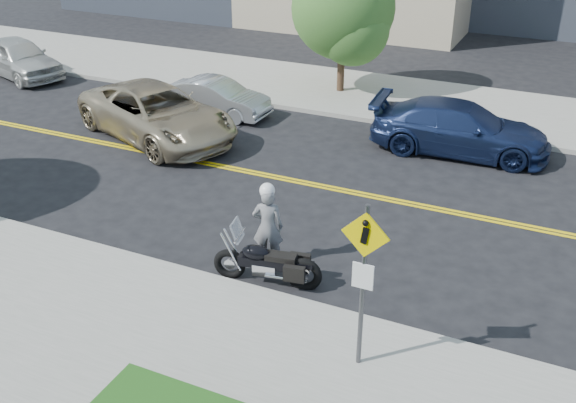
% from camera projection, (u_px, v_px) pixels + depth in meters
% --- Properties ---
extents(ground_plane, '(120.00, 120.00, 0.00)m').
position_uv_depth(ground_plane, '(288.00, 180.00, 18.10)').
color(ground_plane, black).
rests_on(ground_plane, ground).
extents(sidewalk_near, '(60.00, 5.00, 0.15)m').
position_uv_depth(sidewalk_near, '(113.00, 340.00, 12.02)').
color(sidewalk_near, '#9E9B91').
rests_on(sidewalk_near, ground_plane).
extents(sidewalk_far, '(60.00, 5.00, 0.15)m').
position_uv_depth(sidewalk_far, '(376.00, 96.00, 24.12)').
color(sidewalk_far, '#9E9B91').
rests_on(sidewalk_far, ground_plane).
extents(pedestrian_sign, '(0.78, 0.08, 3.00)m').
position_uv_depth(pedestrian_sign, '(363.00, 272.00, 10.55)').
color(pedestrian_sign, '#4C4C51').
rests_on(pedestrian_sign, sidewalk_near).
extents(motorcyclist, '(0.75, 0.60, 1.89)m').
position_uv_depth(motorcyclist, '(268.00, 225.00, 13.99)').
color(motorcyclist, '#B3B3B8').
rests_on(motorcyclist, ground).
extents(motorcycle, '(2.27, 1.04, 1.33)m').
position_uv_depth(motorcycle, '(267.00, 254.00, 13.47)').
color(motorcycle, black).
rests_on(motorcycle, ground).
extents(suv, '(6.25, 4.52, 1.58)m').
position_uv_depth(suv, '(157.00, 113.00, 20.43)').
color(suv, tan).
rests_on(suv, ground).
extents(parked_car_white, '(4.76, 3.10, 1.51)m').
position_uv_depth(parked_car_white, '(19.00, 58.00, 26.15)').
color(parked_car_white, silver).
rests_on(parked_car_white, ground).
extents(parked_car_silver, '(3.65, 1.37, 1.19)m').
position_uv_depth(parked_car_silver, '(217.00, 98.00, 22.35)').
color(parked_car_silver, '#B1B6B9').
rests_on(parked_car_silver, ground).
extents(parked_car_blue, '(5.25, 2.42, 1.49)m').
position_uv_depth(parked_car_blue, '(460.00, 128.00, 19.44)').
color(parked_car_blue, navy).
rests_on(parked_car_blue, ground).
extents(tree_far_a, '(3.58, 3.58, 4.90)m').
position_uv_depth(tree_far_a, '(343.00, 7.00, 23.13)').
color(tree_far_a, '#382619').
rests_on(tree_far_a, ground).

